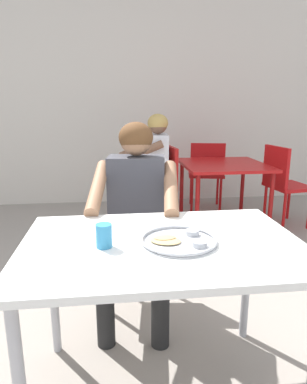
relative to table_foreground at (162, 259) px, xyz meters
The scene contains 11 objects.
back_wall 3.51m from the table_foreground, 88.87° to the left, with size 12.00×0.12×3.40m, color silver.
table_foreground is the anchor object (origin of this frame).
thali_tray 0.11m from the table_foreground, 16.57° to the right, with size 0.32×0.32×0.03m.
drinking_cup 0.27m from the table_foreground, behind, with size 0.06×0.06×0.10m.
chair_foreground 0.87m from the table_foreground, 93.04° to the left, with size 0.45×0.45×0.87m.
diner_foreground 0.64m from the table_foreground, 96.26° to the left, with size 0.54×0.59×1.20m.
table_background_red 2.32m from the table_foreground, 65.62° to the left, with size 0.86×0.88×0.70m.
chair_red_left 2.13m from the table_foreground, 81.97° to the left, with size 0.43×0.46×0.89m.
chair_red_right 2.65m from the table_foreground, 52.33° to the left, with size 0.45×0.48×0.88m.
chair_red_far 2.93m from the table_foreground, 70.91° to the left, with size 0.51×0.50×0.86m.
patron_background 2.13m from the table_foreground, 85.49° to the left, with size 0.58×0.52×1.22m.
Camera 1 is at (-0.26, -1.25, 1.30)m, focal length 32.02 mm.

